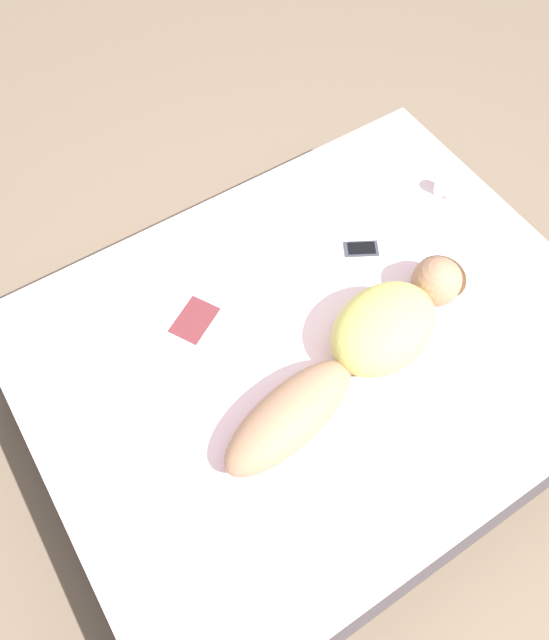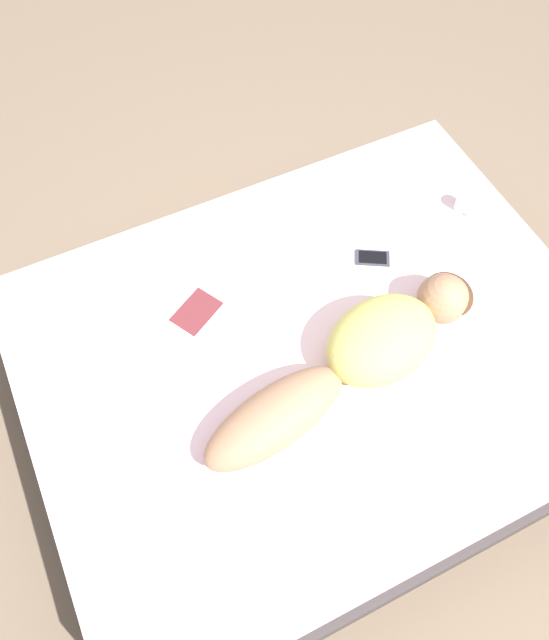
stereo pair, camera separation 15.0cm
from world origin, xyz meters
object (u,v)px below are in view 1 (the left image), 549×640
Objects in this scene: open_magazine at (174,311)px; cell_phone at (361,249)px; coffee_mug at (443,186)px; person at (366,345)px.

cell_phone is (0.16, 0.81, 0.00)m from open_magazine.
person is at bearing -58.98° from coffee_mug.
cell_phone is (-0.42, 0.30, -0.10)m from person.
cell_phone is at bearing 49.67° from open_magazine.
person is at bearing 12.29° from open_magazine.
open_magazine is 0.83m from cell_phone.
person is 0.52m from cell_phone.
person is at bearing -6.32° from cell_phone.
coffee_mug is (0.10, 1.31, 0.03)m from open_magazine.
person is 0.93m from coffee_mug.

